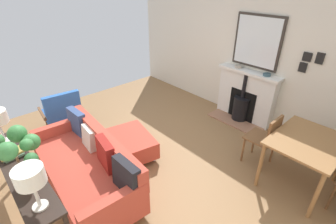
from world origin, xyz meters
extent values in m
cube|color=olive|center=(0.00, 0.00, 0.00)|extent=(4.83, 5.64, 0.01)
cube|color=beige|center=(-2.41, 0.00, 1.39)|extent=(0.12, 5.64, 2.79)
cube|color=#93664C|center=(-1.98, 0.38, 0.01)|extent=(0.36, 1.10, 0.03)
cube|color=silver|center=(-2.26, 0.38, 0.49)|extent=(0.20, 1.16, 0.98)
cube|color=black|center=(-2.18, 0.38, 0.33)|extent=(0.06, 0.56, 0.61)
cylinder|color=black|center=(-2.14, 0.38, 0.26)|extent=(0.31, 0.31, 0.46)
cylinder|color=black|center=(-2.14, 0.38, 0.50)|extent=(0.32, 0.32, 0.02)
cylinder|color=black|center=(-2.14, 0.38, 0.74)|extent=(0.07, 0.07, 0.47)
cube|color=silver|center=(-2.23, 0.38, 1.00)|extent=(0.25, 1.24, 0.05)
cube|color=#2D2823|center=(-2.33, 0.38, 1.56)|extent=(0.04, 0.90, 0.94)
cube|color=silver|center=(-2.31, 0.38, 1.56)|extent=(0.01, 0.82, 0.86)
cylinder|color=#9E9384|center=(-2.23, 0.13, 1.05)|extent=(0.13, 0.13, 0.05)
torus|color=#9E9384|center=(-2.23, 0.13, 1.08)|extent=(0.13, 0.13, 0.01)
cylinder|color=#334C56|center=(-2.23, 0.72, 1.05)|extent=(0.14, 0.14, 0.04)
torus|color=#334C56|center=(-2.23, 0.72, 1.07)|extent=(0.14, 0.14, 0.01)
cylinder|color=#B2B2B7|center=(1.29, -0.87, 0.05)|extent=(0.04, 0.04, 0.10)
cylinder|color=#B2B2B7|center=(0.64, -0.82, 0.05)|extent=(0.04, 0.04, 0.10)
cylinder|color=#B2B2B7|center=(0.75, 0.83, 0.05)|extent=(0.04, 0.04, 0.10)
cube|color=#B74233|center=(1.02, -0.02, 0.26)|extent=(0.94, 2.00, 0.33)
cube|color=#B74233|center=(0.67, 0.00, 0.60)|extent=(0.26, 1.96, 0.34)
cube|color=#B74233|center=(0.96, -0.93, 0.51)|extent=(0.78, 0.17, 0.17)
cube|color=#B74233|center=(1.08, 0.90, 0.51)|extent=(0.78, 0.17, 0.17)
cube|color=#334775|center=(0.72, -0.75, 0.61)|extent=(0.14, 0.41, 0.41)
cube|color=beige|center=(0.75, -0.28, 0.57)|extent=(0.17, 0.33, 0.33)
cube|color=maroon|center=(0.79, 0.24, 0.61)|extent=(0.18, 0.42, 0.40)
cube|color=black|center=(0.82, 0.75, 0.61)|extent=(0.15, 0.41, 0.41)
cylinder|color=#B2B2B7|center=(0.34, -0.56, 0.04)|extent=(0.04, 0.04, 0.09)
cylinder|color=#B2B2B7|center=(0.48, 0.09, 0.04)|extent=(0.04, 0.04, 0.09)
cylinder|color=#B2B2B7|center=(-0.16, -0.45, 0.04)|extent=(0.04, 0.04, 0.09)
cylinder|color=#B2B2B7|center=(-0.03, 0.19, 0.04)|extent=(0.04, 0.04, 0.09)
cube|color=#B74233|center=(0.16, -0.18, 0.23)|extent=(0.80, 0.94, 0.28)
cube|color=brown|center=(0.38, -1.85, 0.18)|extent=(0.05, 0.05, 0.36)
cube|color=brown|center=(0.89, -1.91, 0.18)|extent=(0.05, 0.05, 0.36)
cube|color=brown|center=(0.43, -1.38, 0.18)|extent=(0.05, 0.05, 0.36)
cube|color=brown|center=(0.94, -1.43, 0.18)|extent=(0.05, 0.05, 0.36)
cube|color=#2D60B2|center=(0.66, -1.64, 0.38)|extent=(0.65, 0.62, 0.08)
cube|color=#2D60B2|center=(0.69, -1.39, 0.64)|extent=(0.61, 0.17, 0.44)
cube|color=brown|center=(0.34, -1.61, 0.47)|extent=(0.09, 0.53, 0.04)
cube|color=brown|center=(0.98, -1.68, 0.47)|extent=(0.09, 0.53, 0.04)
cube|color=black|center=(1.55, -0.89, 0.36)|extent=(0.04, 0.04, 0.71)
cube|color=black|center=(1.81, -0.89, 0.36)|extent=(0.04, 0.04, 0.71)
cube|color=black|center=(1.68, -0.02, 0.73)|extent=(0.32, 1.81, 0.03)
cylinder|color=white|center=(1.68, -0.69, 0.75)|extent=(0.14, 0.14, 0.02)
cylinder|color=white|center=(1.68, -0.69, 0.89)|extent=(0.03, 0.03, 0.26)
cylinder|color=beige|center=(1.68, 0.66, 0.75)|extent=(0.14, 0.14, 0.02)
cylinder|color=beige|center=(1.68, 0.66, 0.90)|extent=(0.03, 0.03, 0.28)
cylinder|color=silver|center=(1.68, 0.66, 1.12)|extent=(0.25, 0.25, 0.16)
cylinder|color=#99704C|center=(1.69, 0.31, 0.81)|extent=(0.19, 0.19, 0.15)
cylinder|color=brown|center=(1.69, 0.31, 1.00)|extent=(0.02, 0.02, 0.22)
sphere|color=#387A3D|center=(1.74, 0.42, 1.27)|extent=(0.17, 0.17, 0.17)
sphere|color=#2D6633|center=(1.60, 0.50, 1.16)|extent=(0.12, 0.12, 0.12)
sphere|color=#387A3D|center=(1.59, 0.37, 1.24)|extent=(0.12, 0.12, 0.12)
sphere|color=#387A3D|center=(1.53, 0.24, 1.17)|extent=(0.17, 0.17, 0.17)
sphere|color=#387A3D|center=(1.60, 0.12, 1.24)|extent=(0.18, 0.18, 0.18)
cube|color=#4C7056|center=(1.68, -0.31, 0.75)|extent=(0.22, 0.18, 0.02)
cube|color=#4C7056|center=(1.68, -0.30, 0.77)|extent=(0.23, 0.19, 0.02)
cube|color=olive|center=(1.68, -0.30, 0.80)|extent=(0.29, 0.20, 0.02)
cylinder|color=olive|center=(-1.68, 1.56, 0.36)|extent=(0.05, 0.05, 0.72)
cylinder|color=olive|center=(-0.77, 1.56, 0.36)|extent=(0.05, 0.05, 0.72)
cylinder|color=olive|center=(-0.77, 2.26, 0.36)|extent=(0.05, 0.05, 0.72)
cube|color=olive|center=(-1.22, 1.91, 0.73)|extent=(1.01, 0.81, 0.03)
cylinder|color=brown|center=(-1.38, 1.13, 0.23)|extent=(0.03, 0.03, 0.45)
cylinder|color=brown|center=(-1.06, 1.13, 0.23)|extent=(0.03, 0.03, 0.45)
cylinder|color=brown|center=(-1.38, 1.45, 0.23)|extent=(0.03, 0.03, 0.45)
cylinder|color=brown|center=(-1.06, 1.45, 0.23)|extent=(0.03, 0.03, 0.45)
cube|color=brown|center=(-1.22, 1.29, 0.46)|extent=(0.40, 0.40, 0.02)
cube|color=brown|center=(-1.22, 1.46, 0.67)|extent=(0.36, 0.04, 0.39)
cylinder|color=brown|center=(-1.06, 2.38, 0.23)|extent=(0.03, 0.03, 0.46)
cube|color=black|center=(-2.34, 1.26, 1.47)|extent=(0.02, 0.13, 0.14)
cube|color=black|center=(-2.34, 1.44, 1.49)|extent=(0.02, 0.11, 0.17)
cube|color=black|center=(-2.34, 1.24, 1.29)|extent=(0.02, 0.12, 0.16)
camera|label=1|loc=(1.83, 2.57, 2.59)|focal=25.96mm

